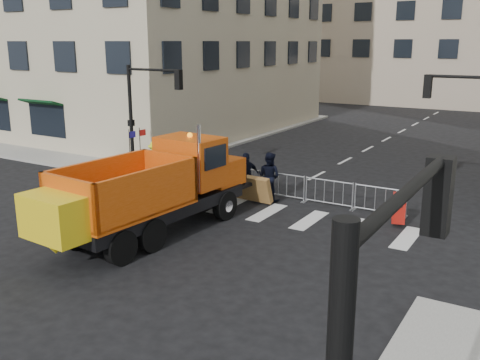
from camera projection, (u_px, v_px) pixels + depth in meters
The scene contains 10 objects.
ground at pixel (164, 256), 16.65m from camera, with size 120.00×120.00×0.00m, color black.
sidewalk_back at pixel (285, 190), 23.67m from camera, with size 64.00×5.00×0.15m, color gray.
traffic_light_left at pixel (131, 121), 26.19m from camera, with size 0.18×0.18×5.40m, color black.
crowd_barriers at pixel (261, 182), 23.19m from camera, with size 12.60×0.60×1.10m, color #9EA0A5, non-canonical shape.
plow_truck at pixel (150, 188), 18.02m from camera, with size 3.46×9.87×3.77m.
cop_a at pixel (201, 182), 21.86m from camera, with size 0.66×0.43×1.80m, color black.
cop_b at pixel (269, 177), 22.21m from camera, with size 1.00×0.78×2.06m, color black.
cop_c at pixel (247, 175), 22.65m from camera, with size 1.15×0.48×1.96m, color black.
worker at pixel (156, 161), 24.99m from camera, with size 1.20×0.69×1.85m, color #D7EA1B.
newspaper_box at pixel (399, 208), 19.10m from camera, with size 0.45×0.40×1.10m, color #9A120B.
Camera 1 is at (10.07, -12.05, 6.47)m, focal length 40.00 mm.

